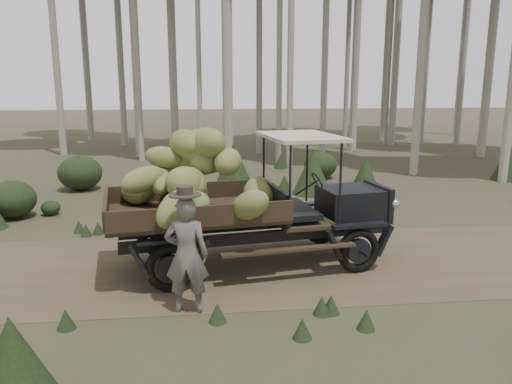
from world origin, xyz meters
TOP-DOWN VIEW (x-y plane):
  - ground at (0.00, 0.00)m, footprint 120.00×120.00m
  - dirt_track at (0.00, 0.00)m, footprint 70.00×4.00m
  - banana_truck at (-0.72, -0.10)m, footprint 5.57×3.03m
  - farmer at (-1.36, -1.85)m, footprint 0.70×0.53m
  - undergrowth at (-0.89, 2.41)m, footprint 21.26×21.61m

SIDE VIEW (x-z plane):
  - ground at x=0.00m, z-range 0.00..0.00m
  - dirt_track at x=0.00m, z-range 0.00..0.01m
  - undergrowth at x=-0.89m, z-range -0.14..1.24m
  - farmer at x=-1.36m, z-range -0.05..1.89m
  - banana_truck at x=-0.72m, z-range 0.21..2.92m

